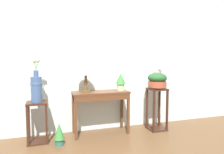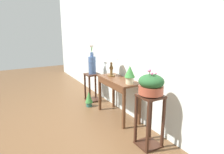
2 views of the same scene
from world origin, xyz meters
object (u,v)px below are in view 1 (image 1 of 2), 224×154
Objects in this scene: table_lamp at (86,70)px; flower_vase_tall_left at (36,86)px; pedestal_stand_left at (37,122)px; planter_bowl_wide_right at (157,80)px; potted_plant_floor at (59,133)px; pedestal_stand_right at (157,109)px; console_table at (101,99)px; potted_plant_on_console at (121,81)px.

table_lamp is 0.74× the size of flower_vase_tall_left.
planter_bowl_wide_right is at bearing -1.58° from pedestal_stand_left.
potted_plant_floor is at bearing -148.17° from table_lamp.
table_lamp reaches higher than pedestal_stand_right.
flower_vase_tall_left is 0.84m from potted_plant_floor.
planter_bowl_wide_right reaches higher than pedestal_stand_right.
potted_plant_on_console reaches higher than console_table.
flower_vase_tall_left is 1.98× the size of potted_plant_floor.
pedestal_stand_left is 0.94× the size of flower_vase_tall_left.
pedestal_stand_left reaches higher than potted_plant_floor.
planter_bowl_wide_right is at bearing 5.67° from potted_plant_floor.
table_lamp reaches higher than console_table.
table_lamp is (-0.27, 0.02, 0.52)m from console_table.
planter_bowl_wide_right is (2.17, -0.06, 0.63)m from pedestal_stand_left.
pedestal_stand_left is 0.83× the size of pedestal_stand_right.
potted_plant_on_console reaches higher than potted_plant_floor.
table_lamp is at bearing 174.89° from planter_bowl_wide_right.
pedestal_stand_left is 1.87× the size of potted_plant_floor.
console_table is at bearing -4.74° from table_lamp.
flower_vase_tall_left is at bearing -177.93° from console_table.
planter_bowl_wide_right reaches higher than pedestal_stand_left.
table_lamp is 0.79× the size of pedestal_stand_left.
flower_vase_tall_left is at bearing -34.34° from pedestal_stand_left.
table_lamp is at bearing 4.29° from pedestal_stand_left.
table_lamp reaches higher than potted_plant_on_console.
pedestal_stand_right is 0.56m from planter_bowl_wide_right.
flower_vase_tall_left is (-1.47, -0.06, -0.03)m from potted_plant_on_console.
planter_bowl_wide_right is (0.70, -0.12, 0.00)m from potted_plant_on_console.
planter_bowl_wide_right reaches higher than console_table.
potted_plant_floor is (0.33, -0.24, -0.14)m from pedestal_stand_left.
flower_vase_tall_left is at bearing 143.38° from potted_plant_floor.
potted_plant_on_console is 1.47m from flower_vase_tall_left.
pedestal_stand_left is at bearing 178.43° from pedestal_stand_right.
potted_plant_on_console is at bearing 3.14° from console_table.
flower_vase_tall_left is 2.24m from pedestal_stand_right.
console_table is 1.13m from pedestal_stand_left.
potted_plant_on_console is 0.84× the size of planter_bowl_wide_right.
flower_vase_tall_left is at bearing 178.43° from planter_bowl_wide_right.
planter_bowl_wide_right is (1.36, -0.12, -0.21)m from table_lamp.
console_table reaches higher than potted_plant_floor.
potted_plant_on_console is at bearing 170.28° from planter_bowl_wide_right.
planter_bowl_wide_right is (1.09, -0.10, 0.31)m from console_table.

